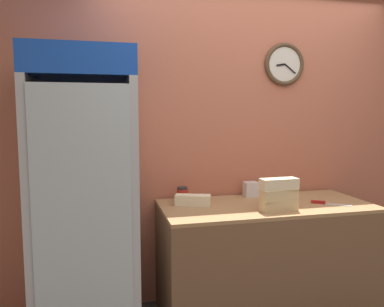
{
  "coord_description": "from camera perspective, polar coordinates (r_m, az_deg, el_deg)",
  "views": [
    {
      "loc": [
        -1.2,
        -1.64,
        1.54
      ],
      "look_at": [
        -0.57,
        0.91,
        1.26
      ],
      "focal_mm": 35.0,
      "sensor_mm": 36.0,
      "label": 1
    }
  ],
  "objects": [
    {
      "name": "sandwich_stack_top",
      "position": [
        2.68,
        13.08,
        -4.53
      ],
      "size": [
        0.27,
        0.11,
        0.08
      ],
      "color": "beige",
      "rests_on": "sandwich_stack_middle"
    },
    {
      "name": "wall_back",
      "position": [
        3.19,
        8.39,
        2.75
      ],
      "size": [
        5.2,
        0.09,
        2.7
      ],
      "color": "#B7664C",
      "rests_on": "ground_plane"
    },
    {
      "name": "condiment_jar",
      "position": [
        2.94,
        -1.47,
        -6.18
      ],
      "size": [
        0.09,
        0.09,
        0.11
      ],
      "color": "#B72D23",
      "rests_on": "prep_counter"
    },
    {
      "name": "chefs_knife",
      "position": [
        3.01,
        19.64,
        -7.12
      ],
      "size": [
        0.26,
        0.19,
        0.02
      ],
      "color": "silver",
      "rests_on": "prep_counter"
    },
    {
      "name": "napkin_dispenser",
      "position": [
        3.11,
        8.95,
        -5.4
      ],
      "size": [
        0.11,
        0.09,
        0.12
      ],
      "color": "silver",
      "rests_on": "prep_counter"
    },
    {
      "name": "beverage_cooler",
      "position": [
        2.64,
        -15.93,
        -4.75
      ],
      "size": [
        0.66,
        0.71,
        1.94
      ],
      "color": "#B2B7BC",
      "rests_on": "ground_plane"
    },
    {
      "name": "sandwich_flat_left",
      "position": [
        2.79,
        0.12,
        -7.12
      ],
      "size": [
        0.28,
        0.17,
        0.08
      ],
      "color": "beige",
      "rests_on": "prep_counter"
    },
    {
      "name": "prep_counter",
      "position": [
        3.03,
        11.04,
        -15.48
      ],
      "size": [
        1.58,
        0.71,
        0.86
      ],
      "color": "brown",
      "rests_on": "ground_plane"
    },
    {
      "name": "sandwich_stack_middle",
      "position": [
        2.69,
        13.04,
        -6.13
      ],
      "size": [
        0.28,
        0.13,
        0.08
      ],
      "color": "tan",
      "rests_on": "sandwich_stack_bottom"
    },
    {
      "name": "sandwich_stack_bottom",
      "position": [
        2.71,
        13.0,
        -7.71
      ],
      "size": [
        0.27,
        0.12,
        0.08
      ],
      "color": "tan",
      "rests_on": "prep_counter"
    }
  ]
}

